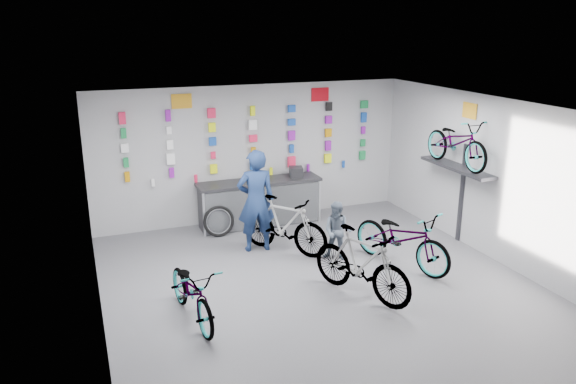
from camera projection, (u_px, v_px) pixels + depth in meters
name	position (u px, v px, depth m)	size (l,w,h in m)	color
floor	(328.00, 294.00, 9.21)	(8.00, 8.00, 0.00)	#4D4D52
ceiling	(332.00, 111.00, 8.33)	(8.00, 8.00, 0.00)	white
wall_back	(252.00, 153.00, 12.34)	(7.00, 7.00, 0.00)	#B8B8BB
wall_front	(513.00, 334.00, 5.20)	(7.00, 7.00, 0.00)	#B8B8BB
wall_left	(95.00, 236.00, 7.57)	(8.00, 8.00, 0.00)	#B8B8BB
wall_right	(508.00, 185.00, 9.97)	(8.00, 8.00, 0.00)	#B8B8BB
counter	(260.00, 203.00, 12.23)	(2.70, 0.66, 1.00)	black
merch_wall	(256.00, 140.00, 12.21)	(5.56, 0.08, 1.57)	orange
wall_bracket	(458.00, 171.00, 11.00)	(0.39, 1.90, 2.00)	#333338
sign_left	(182.00, 101.00, 11.45)	(0.42, 0.02, 0.30)	gold
sign_right	(320.00, 94.00, 12.52)	(0.42, 0.02, 0.30)	#B90B18
sign_side	(470.00, 111.00, 10.70)	(0.02, 0.40, 0.30)	gold
bike_left	(192.00, 292.00, 8.27)	(0.61, 1.76, 0.92)	gray
bike_center	(361.00, 264.00, 8.96)	(0.54, 1.91, 1.15)	gray
bike_right	(402.00, 238.00, 10.11)	(0.72, 2.06, 1.08)	gray
bike_service	(284.00, 225.00, 10.72)	(0.52, 1.85, 1.11)	gray
bike_wall	(457.00, 142.00, 10.80)	(0.63, 1.80, 0.95)	gray
clerk	(256.00, 201.00, 10.71)	(0.73, 0.48, 2.00)	navy
customer	(338.00, 231.00, 10.38)	(0.54, 0.42, 1.12)	#4F5C6C
spare_wheel	(219.00, 221.00, 11.59)	(0.66, 0.20, 0.66)	black
register	(296.00, 172.00, 12.35)	(0.28, 0.30, 0.22)	black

